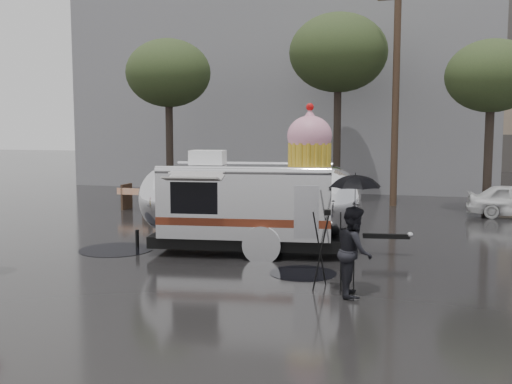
% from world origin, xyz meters
% --- Properties ---
extents(ground, '(120.00, 120.00, 0.00)m').
position_xyz_m(ground, '(0.00, 0.00, 0.00)').
color(ground, black).
rests_on(ground, ground).
extents(puddles, '(15.52, 8.19, 0.01)m').
position_xyz_m(puddles, '(-3.37, -0.83, 0.01)').
color(puddles, black).
rests_on(puddles, ground).
extents(grey_building, '(22.00, 12.00, 13.00)m').
position_xyz_m(grey_building, '(-4.00, 24.00, 6.50)').
color(grey_building, slate).
rests_on(grey_building, ground).
extents(utility_pole, '(1.60, 0.28, 9.00)m').
position_xyz_m(utility_pole, '(2.50, 14.00, 4.62)').
color(utility_pole, '#473323').
rests_on(utility_pole, ground).
extents(tree_left, '(3.64, 3.64, 6.95)m').
position_xyz_m(tree_left, '(-7.00, 13.00, 5.48)').
color(tree_left, '#382D26').
rests_on(tree_left, ground).
extents(tree_mid, '(4.20, 4.20, 8.03)m').
position_xyz_m(tree_mid, '(0.00, 15.00, 6.34)').
color(tree_mid, '#382D26').
rests_on(tree_mid, ground).
extents(tree_right, '(3.36, 3.36, 6.42)m').
position_xyz_m(tree_right, '(6.00, 13.00, 5.06)').
color(tree_right, '#382D26').
rests_on(tree_right, ground).
extents(barricade_row, '(4.30, 0.80, 1.00)m').
position_xyz_m(barricade_row, '(-5.55, 9.96, 0.52)').
color(barricade_row, '#473323').
rests_on(barricade_row, ground).
extents(airstream_trailer, '(7.19, 3.38, 3.90)m').
position_xyz_m(airstream_trailer, '(-0.45, 3.73, 1.37)').
color(airstream_trailer, silver).
rests_on(airstream_trailer, ground).
extents(person_right, '(0.61, 0.90, 1.73)m').
position_xyz_m(person_right, '(2.61, 0.37, 0.87)').
color(person_right, black).
rests_on(person_right, ground).
extents(umbrella_black, '(1.20, 1.20, 2.37)m').
position_xyz_m(umbrella_black, '(2.61, 0.37, 1.96)').
color(umbrella_black, black).
rests_on(umbrella_black, ground).
extents(tripod, '(0.64, 0.65, 1.61)m').
position_xyz_m(tripod, '(2.03, 0.68, 0.97)').
color(tripod, black).
rests_on(tripod, ground).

